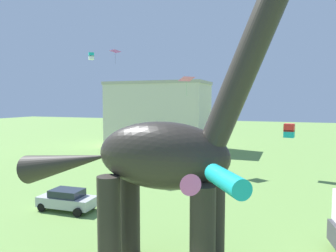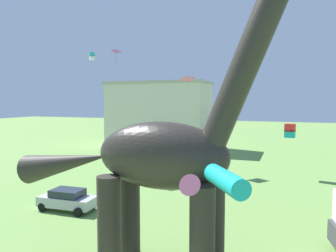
{
  "view_description": "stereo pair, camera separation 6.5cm",
  "coord_description": "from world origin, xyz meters",
  "px_view_note": "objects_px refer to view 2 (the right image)",
  "views": [
    {
      "loc": [
        4.51,
        -9.75,
        8.01
      ],
      "look_at": [
        -1.18,
        5.28,
        6.74
      ],
      "focal_mm": 34.01,
      "sensor_mm": 36.0,
      "label": 1
    },
    {
      "loc": [
        4.57,
        -9.73,
        8.01
      ],
      "look_at": [
        -1.18,
        5.28,
        6.74
      ],
      "focal_mm": 34.01,
      "sensor_mm": 36.0,
      "label": 2
    }
  ],
  "objects_px": {
    "parked_sedan_left": "(68,199)",
    "kite_high_right": "(92,56)",
    "kite_apex": "(187,79)",
    "dinosaur_sculpture": "(160,155)",
    "kite_far_right": "(290,131)",
    "kite_drifting": "(116,51)",
    "kite_mid_right": "(217,181)"
  },
  "relations": [
    {
      "from": "dinosaur_sculpture",
      "to": "kite_drifting",
      "type": "height_order",
      "value": "dinosaur_sculpture"
    },
    {
      "from": "parked_sedan_left",
      "to": "kite_drifting",
      "type": "relative_size",
      "value": 3.12
    },
    {
      "from": "kite_apex",
      "to": "kite_high_right",
      "type": "height_order",
      "value": "kite_high_right"
    },
    {
      "from": "kite_drifting",
      "to": "kite_mid_right",
      "type": "height_order",
      "value": "kite_drifting"
    },
    {
      "from": "kite_apex",
      "to": "kite_high_right",
      "type": "distance_m",
      "value": 10.89
    },
    {
      "from": "kite_mid_right",
      "to": "kite_far_right",
      "type": "height_order",
      "value": "kite_far_right"
    },
    {
      "from": "kite_drifting",
      "to": "kite_far_right",
      "type": "relative_size",
      "value": 0.96
    },
    {
      "from": "parked_sedan_left",
      "to": "kite_high_right",
      "type": "height_order",
      "value": "kite_high_right"
    },
    {
      "from": "kite_apex",
      "to": "kite_high_right",
      "type": "relative_size",
      "value": 2.84
    },
    {
      "from": "parked_sedan_left",
      "to": "kite_drifting",
      "type": "bearing_deg",
      "value": 96.04
    },
    {
      "from": "kite_high_right",
      "to": "parked_sedan_left",
      "type": "bearing_deg",
      "value": -65.06
    },
    {
      "from": "parked_sedan_left",
      "to": "kite_apex",
      "type": "bearing_deg",
      "value": 73.28
    },
    {
      "from": "dinosaur_sculpture",
      "to": "kite_high_right",
      "type": "bearing_deg",
      "value": 132.96
    },
    {
      "from": "dinosaur_sculpture",
      "to": "kite_far_right",
      "type": "height_order",
      "value": "dinosaur_sculpture"
    },
    {
      "from": "parked_sedan_left",
      "to": "kite_apex",
      "type": "distance_m",
      "value": 19.56
    },
    {
      "from": "kite_mid_right",
      "to": "kite_high_right",
      "type": "xyz_separation_m",
      "value": [
        -17.86,
        18.88,
        7.59
      ]
    },
    {
      "from": "kite_apex",
      "to": "kite_drifting",
      "type": "xyz_separation_m",
      "value": [
        -5.61,
        -6.43,
        2.53
      ]
    },
    {
      "from": "parked_sedan_left",
      "to": "kite_drifting",
      "type": "height_order",
      "value": "kite_drifting"
    },
    {
      "from": "parked_sedan_left",
      "to": "kite_apex",
      "type": "xyz_separation_m",
      "value": [
        3.97,
        16.5,
        9.73
      ]
    },
    {
      "from": "dinosaur_sculpture",
      "to": "kite_high_right",
      "type": "distance_m",
      "value": 23.07
    },
    {
      "from": "kite_drifting",
      "to": "kite_far_right",
      "type": "bearing_deg",
      "value": 21.34
    },
    {
      "from": "kite_drifting",
      "to": "kite_mid_right",
      "type": "bearing_deg",
      "value": -51.39
    },
    {
      "from": "dinosaur_sculpture",
      "to": "kite_far_right",
      "type": "bearing_deg",
      "value": 76.77
    },
    {
      "from": "kite_mid_right",
      "to": "kite_apex",
      "type": "bearing_deg",
      "value": 109.82
    },
    {
      "from": "parked_sedan_left",
      "to": "kite_high_right",
      "type": "distance_m",
      "value": 16.99
    },
    {
      "from": "kite_high_right",
      "to": "kite_far_right",
      "type": "distance_m",
      "value": 22.46
    },
    {
      "from": "kite_drifting",
      "to": "kite_mid_right",
      "type": "distance_m",
      "value": 24.43
    },
    {
      "from": "kite_apex",
      "to": "kite_high_right",
      "type": "xyz_separation_m",
      "value": [
        -9.03,
        -5.63,
        2.31
      ]
    },
    {
      "from": "dinosaur_sculpture",
      "to": "kite_apex",
      "type": "xyz_separation_m",
      "value": [
        -5.61,
        21.9,
        5.0
      ]
    },
    {
      "from": "dinosaur_sculpture",
      "to": "kite_far_right",
      "type": "xyz_separation_m",
      "value": [
        5.58,
        22.04,
        -0.6
      ]
    },
    {
      "from": "dinosaur_sculpture",
      "to": "kite_apex",
      "type": "height_order",
      "value": "dinosaur_sculpture"
    },
    {
      "from": "kite_far_right",
      "to": "kite_apex",
      "type": "bearing_deg",
      "value": -179.32
    }
  ]
}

